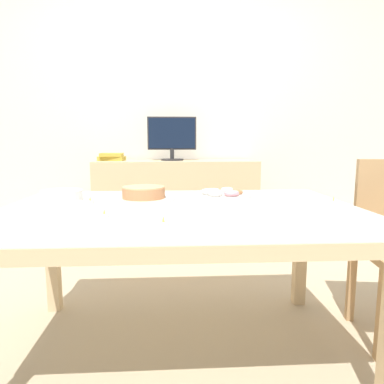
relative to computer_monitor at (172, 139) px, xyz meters
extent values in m
plane|color=tan|center=(0.04, -1.43, -1.06)|extent=(12.00, 12.00, 0.00)
cube|color=silver|center=(0.04, 0.30, 0.24)|extent=(8.00, 0.10, 2.60)
cube|color=silver|center=(0.04, -1.43, -0.35)|extent=(1.64, 1.02, 0.04)
cube|color=#D1B284|center=(0.04, -1.92, -0.39)|extent=(1.67, 0.08, 0.06)
cube|color=#D1B284|center=(0.04, -0.95, -0.39)|extent=(1.67, 0.08, 0.06)
cube|color=#D1B284|center=(-0.76, -1.43, -0.39)|extent=(0.08, 1.05, 0.06)
cube|color=#D1B284|center=(0.83, -1.43, -0.39)|extent=(0.08, 1.05, 0.06)
cube|color=#D1B284|center=(-0.73, -0.97, -0.73)|extent=(0.07, 0.07, 0.67)
cube|color=#D1B284|center=(0.81, -0.97, -0.73)|extent=(0.07, 0.07, 0.67)
cube|color=tan|center=(0.98, -1.57, -0.84)|extent=(0.05, 0.05, 0.45)
cube|color=tan|center=(1.03, -1.20, -0.84)|extent=(0.05, 0.05, 0.45)
cube|color=#D1B284|center=(0.04, 0.00, -0.63)|extent=(1.40, 0.44, 0.87)
cylinder|color=#262628|center=(0.00, 0.00, -0.18)|extent=(0.20, 0.20, 0.02)
cylinder|color=#262628|center=(0.00, 0.00, -0.13)|extent=(0.04, 0.04, 0.09)
cube|color=#262628|center=(0.00, 0.00, 0.05)|extent=(0.42, 0.02, 0.28)
cube|color=black|center=(0.00, -0.01, 0.05)|extent=(0.40, 0.00, 0.26)
cube|color=#B29933|center=(-0.52, 0.00, -0.17)|extent=(0.23, 0.17, 0.04)
cube|color=#B29933|center=(-0.52, 0.00, -0.14)|extent=(0.20, 0.18, 0.03)
cylinder|color=silver|center=(-0.15, -1.27, -0.32)|extent=(0.32, 0.32, 0.01)
cylinder|color=#BC7A4C|center=(-0.15, -1.27, -0.29)|extent=(0.22, 0.22, 0.05)
cylinder|color=#EDA16C|center=(-0.15, -1.27, -0.26)|extent=(0.21, 0.21, 0.01)
cylinder|color=silver|center=(0.28, -1.16, -0.32)|extent=(0.32, 0.32, 0.01)
torus|color=#B27042|center=(0.35, -1.17, -0.30)|extent=(0.07, 0.07, 0.02)
torus|color=white|center=(0.31, -1.08, -0.30)|extent=(0.07, 0.07, 0.02)
torus|color=white|center=(0.23, -1.11, -0.30)|extent=(0.07, 0.07, 0.02)
torus|color=white|center=(0.20, -1.17, -0.30)|extent=(0.08, 0.08, 0.03)
torus|color=white|center=(0.23, -1.23, -0.30)|extent=(0.08, 0.08, 0.03)
torus|color=pink|center=(0.31, -1.24, -0.30)|extent=(0.08, 0.08, 0.03)
cylinder|color=silver|center=(-0.57, -1.23, -0.32)|extent=(0.21, 0.21, 0.01)
cylinder|color=silver|center=(-0.57, -1.23, -0.31)|extent=(0.21, 0.21, 0.01)
cylinder|color=silver|center=(-0.57, -1.23, -0.30)|extent=(0.21, 0.21, 0.01)
cylinder|color=silver|center=(-0.57, -1.23, -0.29)|extent=(0.21, 0.21, 0.01)
cylinder|color=silver|center=(-0.57, -1.23, -0.28)|extent=(0.21, 0.21, 0.01)
cylinder|color=silver|center=(-0.40, -1.35, -0.32)|extent=(0.04, 0.04, 0.02)
cylinder|color=white|center=(-0.40, -1.35, -0.31)|extent=(0.03, 0.03, 0.00)
cone|color=#F9B74C|center=(-0.40, -1.35, -0.30)|extent=(0.01, 0.01, 0.02)
cylinder|color=silver|center=(-0.03, -1.84, -0.32)|extent=(0.04, 0.04, 0.02)
cylinder|color=white|center=(-0.03, -1.84, -0.31)|extent=(0.03, 0.03, 0.00)
cone|color=#F9B74C|center=(-0.03, -1.84, -0.30)|extent=(0.01, 0.01, 0.02)
cylinder|color=silver|center=(-0.27, -1.68, -0.32)|extent=(0.04, 0.04, 0.02)
cylinder|color=white|center=(-0.27, -1.68, -0.31)|extent=(0.03, 0.03, 0.00)
cone|color=#F9B74C|center=(-0.27, -1.68, -0.30)|extent=(0.01, 0.01, 0.02)
cylinder|color=silver|center=(0.78, -1.43, -0.32)|extent=(0.04, 0.04, 0.02)
cylinder|color=white|center=(0.78, -1.43, -0.31)|extent=(0.03, 0.03, 0.00)
cone|color=#F9B74C|center=(0.78, -1.43, -0.30)|extent=(0.01, 0.01, 0.02)
camera|label=1|loc=(0.00, -3.02, -0.04)|focal=32.00mm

